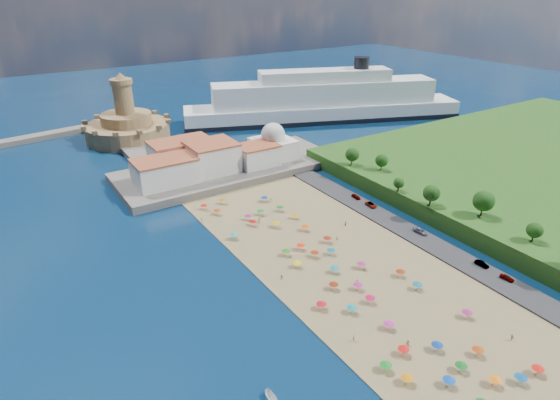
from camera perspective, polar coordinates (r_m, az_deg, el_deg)
ground at (r=132.66m, az=4.41°, el=-7.44°), size 700.00×700.00×0.00m
terrace at (r=192.47m, az=-6.23°, el=3.83°), size 90.00×36.00×3.00m
jetty at (r=215.93m, az=-15.71°, el=5.36°), size 18.00×70.00×2.40m
waterfront_buildings at (r=185.80m, az=-10.00°, el=4.89°), size 57.00×29.00×11.00m
domed_building at (r=197.35m, az=-0.85°, el=6.85°), size 16.00×16.00×15.00m
fortress at (r=241.96m, az=-18.12°, el=8.55°), size 40.00×40.00×32.40m
cruise_ship at (r=264.50m, az=5.39°, el=11.78°), size 151.34×76.88×33.56m
beach_parasols at (r=123.91m, az=7.58°, el=-9.05°), size 31.28×113.64×2.20m
beachgoers at (r=132.13m, az=4.52°, el=-7.02°), size 38.73×97.86×1.90m
parked_cars at (r=152.71m, az=15.74°, el=-3.10°), size 2.62×63.34×1.42m
hillside_trees at (r=154.03m, az=21.24°, el=0.00°), size 13.26×104.00×8.27m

